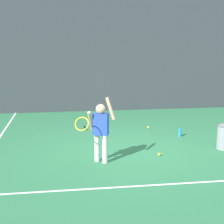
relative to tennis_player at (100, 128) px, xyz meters
The scene contains 9 objects.
ground_plane 1.22m from the tennis_player, 41.23° to the left, with size 20.00×20.00×0.00m, color #2D7247.
court_line_baseline 1.63m from the tennis_player, 59.86° to the right, with size 9.00×0.05×0.00m, color white.
back_fence_windscreen 5.52m from the tennis_player, 82.16° to the left, with size 10.50×0.08×3.89m, color #383D42.
fence_post_1 5.63m from the tennis_player, 100.13° to the left, with size 0.09×0.09×4.04m, color slate.
fence_post_2 6.06m from the tennis_player, 65.72° to the left, with size 0.09×0.09×4.04m, color slate.
tennis_player is the anchor object (origin of this frame).
water_bottle 2.86m from the tennis_player, 35.79° to the left, with size 0.07×0.07×0.22m, color #268CD8.
tennis_ball_0 3.11m from the tennis_player, 57.12° to the left, with size 0.07×0.07×0.07m, color #CCE033.
tennis_ball_1 1.49m from the tennis_player, ahead, with size 0.07×0.07×0.07m, color #CCE033.
Camera 1 is at (-1.43, -7.19, 2.41)m, focal length 54.28 mm.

